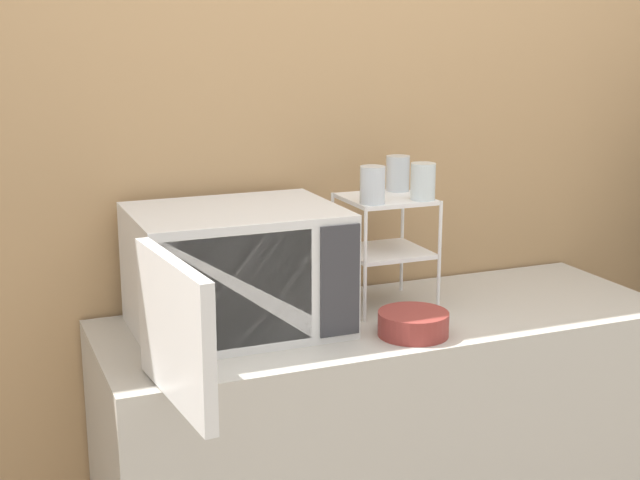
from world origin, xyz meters
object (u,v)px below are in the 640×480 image
(glass_back_right, at_px, (398,173))
(glass_front_right, at_px, (423,181))
(glass_front_left, at_px, (373,185))
(bowl, at_px, (413,324))
(microwave, at_px, (234,272))
(dish_rack, at_px, (385,228))

(glass_back_right, height_order, glass_front_right, same)
(glass_front_left, height_order, glass_back_right, same)
(glass_front_right, bearing_deg, bowl, -122.91)
(bowl, bearing_deg, glass_front_right, 57.09)
(microwave, height_order, glass_front_right, glass_front_right)
(glass_front_left, relative_size, bowl, 0.55)
(dish_rack, height_order, bowl, dish_rack)
(microwave, bearing_deg, dish_rack, 7.13)
(glass_back_right, xyz_separation_m, bowl, (-0.12, -0.34, -0.34))
(microwave, distance_m, dish_rack, 0.48)
(dish_rack, height_order, glass_back_right, glass_back_right)
(bowl, bearing_deg, dish_rack, 80.36)
(microwave, relative_size, glass_back_right, 8.10)
(microwave, distance_m, glass_back_right, 0.60)
(dish_rack, relative_size, glass_back_right, 3.12)
(glass_front_left, relative_size, glass_back_right, 1.00)
(glass_front_left, xyz_separation_m, glass_back_right, (0.15, 0.15, 0.00))
(microwave, xyz_separation_m, glass_front_left, (0.40, -0.01, 0.21))
(glass_front_left, height_order, bowl, glass_front_left)
(microwave, xyz_separation_m, bowl, (0.43, -0.21, -0.13))
(glass_front_left, height_order, glass_front_right, same)
(glass_front_left, distance_m, bowl, 0.39)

